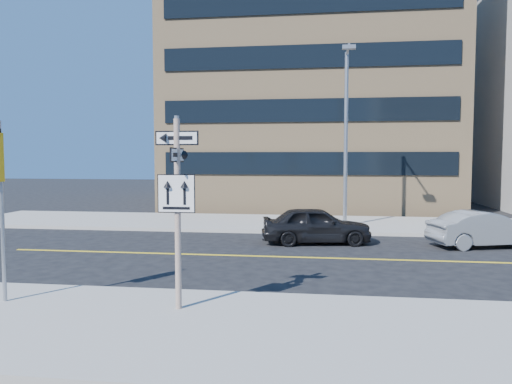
# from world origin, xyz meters

# --- Properties ---
(ground) EXTENTS (120.00, 120.00, 0.00)m
(ground) POSITION_xyz_m (0.00, 0.00, 0.00)
(ground) COLOR black
(ground) RESTS_ON ground
(sign_pole) EXTENTS (0.92, 0.92, 4.06)m
(sign_pole) POSITION_xyz_m (0.00, -2.51, 2.44)
(sign_pole) COLOR silver
(sign_pole) RESTS_ON near_sidewalk
(parked_car_a) EXTENTS (2.34, 4.44, 1.44)m
(parked_car_a) POSITION_xyz_m (2.73, 6.82, 0.72)
(parked_car_a) COLOR black
(parked_car_a) RESTS_ON ground
(parked_car_b) EXTENTS (2.56, 4.33, 1.35)m
(parked_car_b) POSITION_xyz_m (8.98, 6.88, 0.67)
(parked_car_b) COLOR gray
(parked_car_b) RESTS_ON ground
(streetlight_a) EXTENTS (0.55, 2.25, 8.00)m
(streetlight_a) POSITION_xyz_m (4.00, 10.76, 4.76)
(streetlight_a) COLOR gray
(streetlight_a) RESTS_ON far_sidewalk
(building_brick) EXTENTS (18.00, 18.00, 18.00)m
(building_brick) POSITION_xyz_m (2.00, 25.00, 9.00)
(building_brick) COLOR tan
(building_brick) RESTS_ON ground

